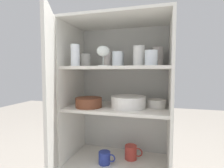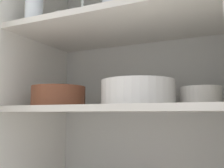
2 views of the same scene
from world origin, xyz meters
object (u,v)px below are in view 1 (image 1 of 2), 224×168
object	(u,v)px
plate_stack_white	(128,102)
mixing_bowl_large	(89,102)
coffee_mug_primary	(131,152)
serving_bowl_small	(156,103)

from	to	relation	value
plate_stack_white	mixing_bowl_large	distance (m)	0.28
coffee_mug_primary	mixing_bowl_large	bearing A→B (deg)	-155.65
mixing_bowl_large	plate_stack_white	bearing A→B (deg)	12.06
mixing_bowl_large	coffee_mug_primary	bearing A→B (deg)	24.35
mixing_bowl_large	serving_bowl_small	world-z (taller)	mixing_bowl_large
mixing_bowl_large	coffee_mug_primary	distance (m)	0.50
mixing_bowl_large	coffee_mug_primary	size ratio (longest dim) A/B	1.41
plate_stack_white	mixing_bowl_large	size ratio (longest dim) A/B	1.29
plate_stack_white	serving_bowl_small	xyz separation A→B (m)	(0.19, 0.06, -0.01)
coffee_mug_primary	plate_stack_white	bearing A→B (deg)	-99.71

